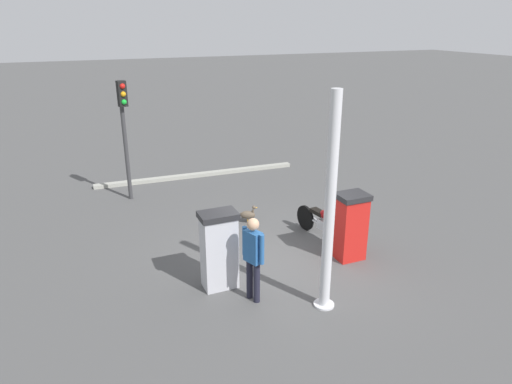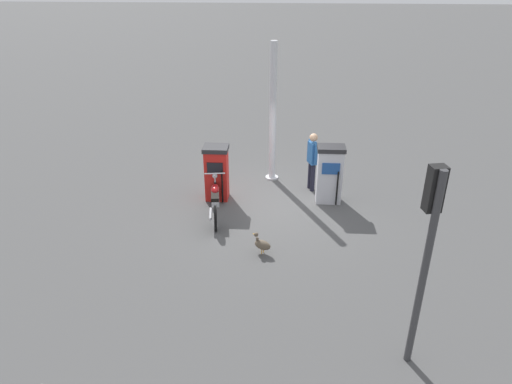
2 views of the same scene
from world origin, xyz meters
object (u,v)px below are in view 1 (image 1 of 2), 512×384
(motorcycle_near_pump, at_px, (324,223))
(wandering_duck, at_px, (248,214))
(fuel_pump_near, at_px, (350,226))
(fuel_pump_far, at_px, (219,250))
(roadside_traffic_light, at_px, (124,120))
(attendant_person, at_px, (253,254))
(canopy_support_pole, at_px, (330,210))

(motorcycle_near_pump, height_order, wandering_duck, motorcycle_near_pump)
(fuel_pump_near, bearing_deg, fuel_pump_far, 90.00)
(motorcycle_near_pump, xyz_separation_m, wandering_duck, (1.73, 1.33, -0.24))
(wandering_duck, relative_size, roadside_traffic_light, 0.14)
(fuel_pump_near, xyz_separation_m, wandering_duck, (2.71, 1.41, -0.56))
(fuel_pump_near, height_order, motorcycle_near_pump, fuel_pump_near)
(attendant_person, height_order, wandering_duck, attendant_person)
(canopy_support_pole, bearing_deg, wandering_duck, -1.33)
(fuel_pump_near, xyz_separation_m, fuel_pump_far, (-0.00, 3.13, 0.04))
(fuel_pump_near, relative_size, roadside_traffic_light, 0.44)
(canopy_support_pole, bearing_deg, fuel_pump_near, -46.15)
(fuel_pump_near, height_order, canopy_support_pole, canopy_support_pole)
(fuel_pump_near, height_order, roadside_traffic_light, roadside_traffic_light)
(motorcycle_near_pump, relative_size, canopy_support_pole, 0.51)
(fuel_pump_near, height_order, wandering_duck, fuel_pump_near)
(wandering_duck, bearing_deg, attendant_person, 159.60)
(fuel_pump_far, bearing_deg, canopy_support_pole, -131.72)
(fuel_pump_far, bearing_deg, roadside_traffic_light, 9.18)
(attendant_person, bearing_deg, fuel_pump_far, 31.54)
(fuel_pump_near, xyz_separation_m, attendant_person, (-0.72, 2.69, 0.21))
(motorcycle_near_pump, distance_m, roadside_traffic_light, 6.49)
(motorcycle_near_pump, xyz_separation_m, attendant_person, (-1.70, 2.61, 0.53))
(fuel_pump_near, bearing_deg, canopy_support_pole, 133.85)
(attendant_person, xyz_separation_m, wandering_duck, (3.43, -1.28, -0.77))
(fuel_pump_far, relative_size, attendant_person, 0.95)
(fuel_pump_far, distance_m, wandering_duck, 3.26)
(fuel_pump_far, height_order, roadside_traffic_light, roadside_traffic_light)
(canopy_support_pole, bearing_deg, attendant_person, 58.46)
(wandering_duck, bearing_deg, canopy_support_pole, 178.67)
(fuel_pump_far, distance_m, roadside_traffic_light, 6.01)
(fuel_pump_near, height_order, attendant_person, attendant_person)
(roadside_traffic_light, bearing_deg, fuel_pump_near, -144.62)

